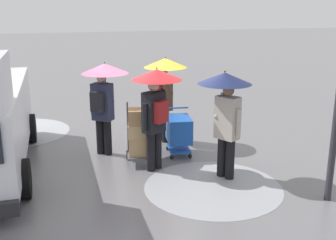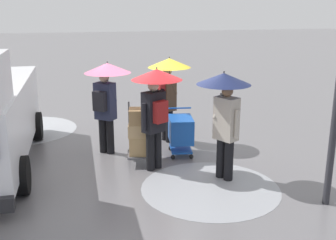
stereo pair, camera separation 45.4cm
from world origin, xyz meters
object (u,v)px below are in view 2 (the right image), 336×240
at_px(shopping_cart_vendor, 181,131).
at_px(pedestrian_white_side, 156,96).
at_px(pedestrian_far_side, 168,80).
at_px(hand_dolly_boxes, 139,133).
at_px(pedestrian_pink_side, 106,87).
at_px(pedestrian_black_side, 225,101).

bearing_deg(shopping_cart_vendor, pedestrian_white_side, 43.68).
height_order(shopping_cart_vendor, pedestrian_white_side, pedestrian_white_side).
bearing_deg(pedestrian_far_side, pedestrian_white_side, 68.56).
height_order(shopping_cart_vendor, hand_dolly_boxes, hand_dolly_boxes).
relative_size(pedestrian_white_side, pedestrian_far_side, 1.00).
xyz_separation_m(shopping_cart_vendor, pedestrian_far_side, (0.06, -0.99, 1.00)).
xyz_separation_m(pedestrian_pink_side, pedestrian_white_side, (-0.89, 1.16, 0.00)).
bearing_deg(hand_dolly_boxes, pedestrian_black_side, 141.81).
height_order(hand_dolly_boxes, pedestrian_black_side, pedestrian_black_side).
distance_m(shopping_cart_vendor, pedestrian_far_side, 1.41).
xyz_separation_m(pedestrian_pink_side, pedestrian_far_side, (-1.55, -0.52, 0.00)).
height_order(shopping_cart_vendor, pedestrian_pink_side, pedestrian_pink_side).
xyz_separation_m(pedestrian_black_side, pedestrian_far_side, (0.52, -2.47, -0.01)).
bearing_deg(pedestrian_white_side, pedestrian_black_side, 146.16).
relative_size(pedestrian_pink_side, pedestrian_white_side, 1.00).
bearing_deg(pedestrian_white_side, pedestrian_far_side, -111.44).
height_order(hand_dolly_boxes, pedestrian_pink_side, pedestrian_pink_side).
height_order(shopping_cart_vendor, pedestrian_far_side, pedestrian_far_side).
bearing_deg(hand_dolly_boxes, pedestrian_pink_side, -53.17).
xyz_separation_m(hand_dolly_boxes, pedestrian_white_side, (-0.30, 0.37, 0.88)).
bearing_deg(shopping_cart_vendor, hand_dolly_boxes, 17.25).
xyz_separation_m(hand_dolly_boxes, pedestrian_pink_side, (0.59, -0.79, 0.88)).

